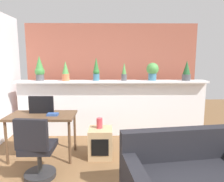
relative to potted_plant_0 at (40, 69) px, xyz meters
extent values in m
cube|color=white|center=(1.53, 0.02, -0.88)|extent=(4.04, 0.16, 1.18)
cube|color=white|center=(1.53, -0.02, -0.27)|extent=(4.04, 0.35, 0.04)
cube|color=#9E5442|center=(1.53, 0.62, -0.22)|extent=(4.04, 0.10, 2.50)
cylinder|color=#4C4C51|center=(0.00, 0.00, -0.18)|extent=(0.17, 0.17, 0.13)
sphere|color=#3D843D|center=(0.00, 0.00, -0.06)|extent=(0.20, 0.20, 0.20)
cone|color=#3D843D|center=(0.00, 0.00, 0.13)|extent=(0.17, 0.17, 0.29)
cylinder|color=#C66B42|center=(0.55, -0.04, -0.17)|extent=(0.15, 0.15, 0.15)
cone|color=#4C9347|center=(0.55, -0.04, 0.03)|extent=(0.14, 0.14, 0.26)
cylinder|color=#386B84|center=(1.20, -0.01, -0.18)|extent=(0.13, 0.13, 0.14)
sphere|color=#2D7033|center=(1.20, -0.01, -0.06)|extent=(0.14, 0.14, 0.14)
cone|color=#2D7033|center=(1.20, -0.01, 0.11)|extent=(0.12, 0.12, 0.28)
cylinder|color=#4C4C51|center=(1.79, -0.04, -0.18)|extent=(0.12, 0.12, 0.14)
cone|color=#4C9347|center=(1.79, -0.04, 0.02)|extent=(0.09, 0.09, 0.25)
cylinder|color=#386B84|center=(2.40, 0.01, -0.17)|extent=(0.17, 0.17, 0.15)
sphere|color=#4C9347|center=(2.40, 0.01, 0.00)|extent=(0.26, 0.26, 0.26)
cylinder|color=#4C4C51|center=(3.12, -0.05, -0.18)|extent=(0.18, 0.18, 0.14)
cone|color=#235B2D|center=(3.12, -0.05, 0.04)|extent=(0.15, 0.15, 0.29)
cylinder|color=brown|center=(-0.16, -1.27, -1.11)|extent=(0.04, 0.04, 0.71)
cylinder|color=brown|center=(0.84, -1.27, -1.11)|extent=(0.04, 0.04, 0.71)
cylinder|color=brown|center=(-0.16, -0.77, -1.11)|extent=(0.04, 0.04, 0.71)
cylinder|color=brown|center=(0.84, -0.77, -1.11)|extent=(0.04, 0.04, 0.71)
cube|color=brown|center=(0.34, -1.02, -0.74)|extent=(1.10, 0.60, 0.04)
cube|color=black|center=(0.31, -0.94, -0.57)|extent=(0.42, 0.04, 0.30)
cylinder|color=#262628|center=(0.48, -1.64, -1.43)|extent=(0.44, 0.44, 0.07)
cylinder|color=#333333|center=(0.48, -1.64, -1.23)|extent=(0.06, 0.06, 0.34)
cube|color=black|center=(0.48, -1.64, -1.02)|extent=(0.44, 0.44, 0.08)
cube|color=black|center=(0.46, -1.83, -0.77)|extent=(0.45, 0.12, 0.42)
cube|color=tan|center=(1.32, -1.03, -1.22)|extent=(0.40, 0.40, 0.50)
cube|color=black|center=(1.32, -1.22, -1.22)|extent=(0.28, 0.04, 0.28)
cylinder|color=#CC3D47|center=(1.31, -1.00, -0.88)|extent=(0.10, 0.10, 0.18)
cube|color=#2D4C8C|center=(0.54, -1.08, -0.70)|extent=(0.17, 0.13, 0.04)
cube|color=black|center=(2.38, -1.90, -0.87)|extent=(1.57, 0.38, 0.40)
cube|color=black|center=(1.73, -2.29, -0.99)|extent=(0.26, 0.77, 0.16)
camera|label=1|loc=(1.47, -4.35, 0.20)|focal=32.66mm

